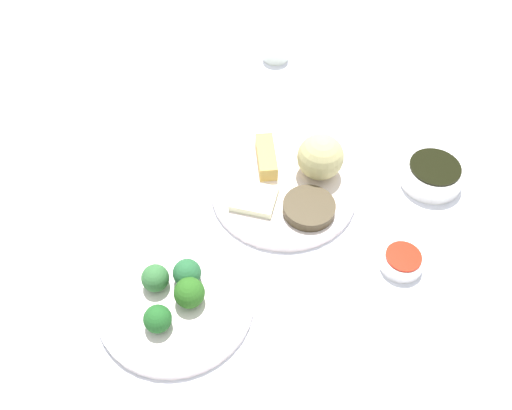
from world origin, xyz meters
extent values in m
cube|color=white|center=(0.00, 0.00, 0.01)|extent=(2.20, 2.20, 0.02)
cylinder|color=white|center=(-0.02, 0.00, 0.03)|extent=(0.25, 0.25, 0.02)
sphere|color=tan|center=(0.00, -0.07, 0.08)|extent=(0.08, 0.08, 0.08)
cube|color=gold|center=(0.05, 0.02, 0.05)|extent=(0.10, 0.04, 0.03)
cube|color=beige|center=(-0.04, 0.06, 0.04)|extent=(0.09, 0.09, 0.01)
cylinder|color=#413521|center=(-0.08, -0.03, 0.04)|extent=(0.09, 0.09, 0.02)
cylinder|color=white|center=(-0.19, 0.21, 0.03)|extent=(0.23, 0.23, 0.01)
sphere|color=#1F5922|center=(-0.22, 0.24, 0.05)|extent=(0.04, 0.04, 0.04)
sphere|color=#275D1B|center=(-0.20, 0.19, 0.06)|extent=(0.05, 0.05, 0.05)
sphere|color=#326935|center=(-0.16, 0.23, 0.05)|extent=(0.04, 0.04, 0.04)
sphere|color=#245E33|center=(-0.16, 0.19, 0.06)|extent=(0.04, 0.04, 0.04)
cylinder|color=white|center=(-0.05, -0.26, 0.04)|extent=(0.11, 0.11, 0.04)
cylinder|color=black|center=(-0.05, -0.26, 0.06)|extent=(0.09, 0.09, 0.00)
cylinder|color=white|center=(-0.20, -0.14, 0.03)|extent=(0.07, 0.07, 0.02)
cylinder|color=red|center=(-0.20, -0.14, 0.05)|extent=(0.05, 0.05, 0.00)
cylinder|color=white|center=(0.37, -0.09, 0.04)|extent=(0.06, 0.06, 0.05)
camera|label=1|loc=(-0.56, 0.18, 0.69)|focal=35.26mm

